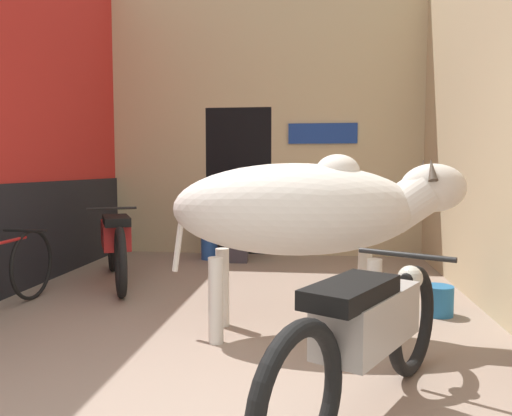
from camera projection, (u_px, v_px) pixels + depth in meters
wall_back_with_doorway at (258, 139)px, 7.52m from camera, size 4.55×0.93×4.03m
wall_right_with_door at (503, 86)px, 4.30m from camera, size 0.22×5.31×4.03m
cow at (305, 210)px, 3.75m from camera, size 2.22×0.86×1.39m
motorcycle_near at (367, 332)px, 2.54m from camera, size 1.06×1.80×0.79m
motorcycle_far at (116, 242)px, 5.53m from camera, size 1.00×1.88×0.81m
shopkeeper_seated at (238, 216)px, 6.83m from camera, size 0.43×0.33×1.19m
plastic_stool at (209, 242)px, 6.99m from camera, size 0.33×0.33×0.45m
bucket at (438, 300)px, 4.35m from camera, size 0.26×0.26×0.26m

